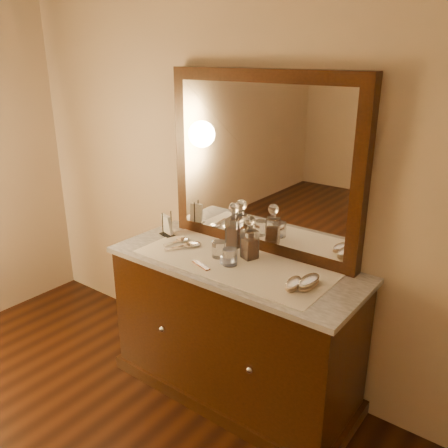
{
  "coord_description": "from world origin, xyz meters",
  "views": [
    {
      "loc": [
        1.36,
        0.07,
        1.93
      ],
      "look_at": [
        0.0,
        1.85,
        1.1
      ],
      "focal_mm": 37.46,
      "sensor_mm": 36.0,
      "label": 1
    }
  ],
  "objects": [
    {
      "name": "hand_mirror_outer",
      "position": [
        -0.43,
        1.98,
        0.86
      ],
      "size": [
        0.08,
        0.19,
        0.02
      ],
      "color": "silver",
      "rests_on": "lace_runner"
    },
    {
      "name": "comb",
      "position": [
        -0.11,
        1.8,
        0.86
      ],
      "size": [
        0.14,
        0.07,
        0.01
      ],
      "primitive_type": "cube",
      "rotation": [
        0.0,
        0.0,
        -0.3
      ],
      "color": "brown",
      "rests_on": "lace_runner"
    },
    {
      "name": "mirror_glass",
      "position": [
        0.0,
        2.17,
        1.35
      ],
      "size": [
        1.06,
        0.01,
        0.86
      ],
      "primitive_type": "cube",
      "color": "white",
      "rests_on": "marble_top"
    },
    {
      "name": "hand_mirror_inner",
      "position": [
        -0.34,
        1.96,
        0.86
      ],
      "size": [
        0.14,
        0.23,
        0.02
      ],
      "color": "silver",
      "rests_on": "lace_runner"
    },
    {
      "name": "mirror_frame",
      "position": [
        0.0,
        2.2,
        1.35
      ],
      "size": [
        1.2,
        0.08,
        1.0
      ],
      "primitive_type": "cube",
      "color": "black",
      "rests_on": "marble_top"
    },
    {
      "name": "knob_right",
      "position": [
        0.3,
        1.67,
        0.45
      ],
      "size": [
        0.04,
        0.04,
        0.04
      ],
      "primitive_type": "sphere",
      "color": "silver",
      "rests_on": "dresser_cabinet"
    },
    {
      "name": "lace_runner",
      "position": [
        0.0,
        1.94,
        0.85
      ],
      "size": [
        1.1,
        0.45,
        0.0
      ],
      "primitive_type": "cube",
      "color": "silver",
      "rests_on": "marble_top"
    },
    {
      "name": "decanter_right",
      "position": [
        0.04,
        2.04,
        0.95
      ],
      "size": [
        0.1,
        0.1,
        0.25
      ],
      "color": "brown",
      "rests_on": "lace_runner"
    },
    {
      "name": "knob_left",
      "position": [
        -0.3,
        1.67,
        0.45
      ],
      "size": [
        0.04,
        0.04,
        0.04
      ],
      "primitive_type": "sphere",
      "color": "silver",
      "rests_on": "dresser_cabinet"
    },
    {
      "name": "brush_near",
      "position": [
        0.4,
        1.88,
        0.87
      ],
      "size": [
        0.09,
        0.16,
        0.04
      ],
      "color": "#9C7F5F",
      "rests_on": "lace_runner"
    },
    {
      "name": "napkin_rack",
      "position": [
        -0.57,
        2.02,
        0.91
      ],
      "size": [
        0.12,
        0.09,
        0.15
      ],
      "color": "black",
      "rests_on": "marble_top"
    },
    {
      "name": "pin_dish",
      "position": [
        -0.02,
        1.92,
        0.86
      ],
      "size": [
        0.09,
        0.09,
        0.02
      ],
      "primitive_type": "cylinder",
      "rotation": [
        0.0,
        0.0,
        0.06
      ],
      "color": "white",
      "rests_on": "lace_runner"
    },
    {
      "name": "dresser_cabinet",
      "position": [
        0.0,
        1.96,
        0.41
      ],
      "size": [
        1.4,
        0.55,
        0.82
      ],
      "primitive_type": "cube",
      "color": "black",
      "rests_on": "floor"
    },
    {
      "name": "marble_top",
      "position": [
        0.0,
        1.96,
        0.83
      ],
      "size": [
        1.44,
        0.59,
        0.03
      ],
      "primitive_type": "cube",
      "color": "silver",
      "rests_on": "dresser_cabinet"
    },
    {
      "name": "dresser_plinth",
      "position": [
        0.0,
        1.96,
        0.04
      ],
      "size": [
        1.46,
        0.59,
        0.08
      ],
      "primitive_type": "cube",
      "color": "black",
      "rests_on": "floor"
    },
    {
      "name": "brush_far",
      "position": [
        0.46,
        1.93,
        0.88
      ],
      "size": [
        0.08,
        0.18,
        0.05
      ],
      "color": "#9C7F5F",
      "rests_on": "lace_runner"
    },
    {
      "name": "tumblers",
      "position": [
        -0.05,
        1.93,
        0.9
      ],
      "size": [
        0.19,
        0.13,
        0.09
      ],
      "color": "white",
      "rests_on": "lace_runner"
    },
    {
      "name": "decanter_left",
      "position": [
        -0.13,
        2.12,
        0.96
      ],
      "size": [
        0.09,
        0.09,
        0.27
      ],
      "color": "brown",
      "rests_on": "lace_runner"
    }
  ]
}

